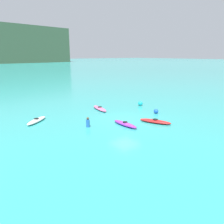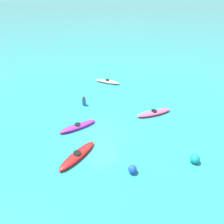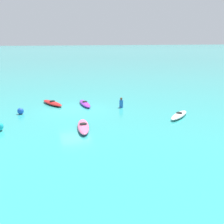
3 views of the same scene
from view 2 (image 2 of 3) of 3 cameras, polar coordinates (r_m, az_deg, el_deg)
ground_plane at (r=13.91m, az=-3.65°, el=-5.76°), size 600.00×600.00×0.00m
kayak_purple at (r=14.28m, az=-10.45°, el=-4.29°), size 0.66×2.88×0.37m
kayak_pink at (r=15.93m, az=12.68°, el=-0.17°), size 1.33×3.18×0.37m
kayak_white at (r=21.01m, az=-1.41°, el=9.34°), size 2.69×2.25×0.37m
kayak_red at (r=12.09m, az=-10.54°, el=-12.83°), size 1.82×3.03×0.37m
buoy_cyan at (r=12.56m, az=24.02°, el=-12.90°), size 0.57×0.57×0.57m
buoy_blue at (r=11.12m, az=6.28°, el=-17.02°), size 0.50×0.50×0.50m
person_near_shore at (r=16.85m, az=-8.58°, el=3.23°), size 0.36×0.36×0.88m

